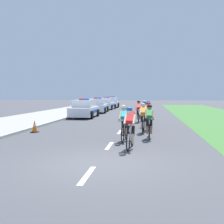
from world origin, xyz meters
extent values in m
plane|color=#424247|center=(0.00, 0.00, 0.00)|extent=(160.00, 160.00, 0.00)
cube|color=gray|center=(-7.52, 14.00, 0.06)|extent=(5.19, 60.00, 0.12)
cube|color=#9E9E99|center=(-5.00, 14.00, 0.07)|extent=(0.16, 60.00, 0.13)
cube|color=white|center=(0.00, -1.18, 0.00)|extent=(0.14, 1.60, 0.01)
cube|color=white|center=(0.00, 2.82, 0.00)|extent=(0.14, 1.60, 0.01)
cube|color=white|center=(0.00, 6.82, 0.00)|extent=(0.14, 1.60, 0.01)
cube|color=white|center=(0.00, 10.82, 0.00)|extent=(0.14, 1.60, 0.01)
cube|color=white|center=(0.00, 14.82, 0.00)|extent=(0.14, 1.60, 0.01)
cube|color=white|center=(0.00, 18.82, 0.00)|extent=(0.14, 1.60, 0.01)
cube|color=white|center=(0.00, 22.82, 0.00)|extent=(0.14, 1.60, 0.01)
torus|color=black|center=(0.79, 1.84, 0.36)|extent=(0.11, 0.73, 0.72)
cylinder|color=#99999E|center=(0.79, 1.84, 0.36)|extent=(0.07, 0.07, 0.06)
torus|color=black|center=(0.88, 2.84, 0.36)|extent=(0.11, 0.73, 0.72)
cylinder|color=#99999E|center=(0.88, 2.84, 0.36)|extent=(0.07, 0.07, 0.06)
cylinder|color=white|center=(0.83, 2.29, 0.90)|extent=(0.08, 0.55, 0.04)
cylinder|color=white|center=(0.81, 2.12, 0.58)|extent=(0.08, 0.48, 0.63)
cylinder|color=white|center=(0.85, 2.49, 0.60)|extent=(0.04, 0.04, 0.65)
cylinder|color=black|center=(0.80, 1.94, 0.88)|extent=(0.42, 0.06, 0.03)
cube|color=black|center=(0.85, 2.49, 0.94)|extent=(0.12, 0.23, 0.05)
cube|color=red|center=(0.84, 2.37, 1.14)|extent=(0.33, 0.56, 0.47)
cube|color=black|center=(0.85, 2.48, 0.98)|extent=(0.30, 0.22, 0.18)
cylinder|color=black|center=(0.93, 2.42, 0.64)|extent=(0.13, 0.23, 0.40)
cylinder|color=beige|center=(0.92, 2.34, 0.37)|extent=(0.10, 0.16, 0.36)
cylinder|color=black|center=(0.75, 2.44, 0.64)|extent=(0.12, 0.18, 0.40)
cylinder|color=beige|center=(0.74, 2.36, 0.37)|extent=(0.10, 0.13, 0.36)
cylinder|color=beige|center=(0.98, 2.14, 1.09)|extent=(0.11, 0.41, 0.35)
cylinder|color=beige|center=(0.66, 2.17, 1.09)|extent=(0.11, 0.41, 0.35)
sphere|color=beige|center=(0.81, 2.07, 1.38)|extent=(0.19, 0.19, 0.19)
ellipsoid|color=blue|center=(0.81, 2.06, 1.45)|extent=(0.26, 0.33, 0.24)
torus|color=black|center=(0.45, 3.56, 0.36)|extent=(0.09, 0.73, 0.72)
cylinder|color=#99999E|center=(0.45, 3.56, 0.36)|extent=(0.06, 0.06, 0.06)
torus|color=black|center=(0.51, 4.56, 0.36)|extent=(0.09, 0.73, 0.72)
cylinder|color=#99999E|center=(0.51, 4.56, 0.36)|extent=(0.06, 0.06, 0.06)
cylinder|color=black|center=(0.47, 4.01, 0.90)|extent=(0.07, 0.55, 0.04)
cylinder|color=black|center=(0.46, 3.83, 0.58)|extent=(0.07, 0.48, 0.63)
cylinder|color=black|center=(0.49, 4.21, 0.60)|extent=(0.04, 0.04, 0.65)
cylinder|color=black|center=(0.45, 3.66, 0.88)|extent=(0.42, 0.06, 0.03)
cube|color=black|center=(0.49, 4.21, 0.94)|extent=(0.11, 0.23, 0.05)
cube|color=#19B2B7|center=(0.48, 4.08, 1.14)|extent=(0.32, 0.56, 0.46)
cube|color=black|center=(0.49, 4.20, 0.98)|extent=(0.29, 0.22, 0.18)
cylinder|color=black|center=(0.57, 4.14, 0.64)|extent=(0.12, 0.23, 0.40)
cylinder|color=tan|center=(0.57, 4.06, 0.37)|extent=(0.10, 0.16, 0.36)
cylinder|color=black|center=(0.39, 4.15, 0.64)|extent=(0.12, 0.18, 0.40)
cylinder|color=tan|center=(0.39, 4.07, 0.37)|extent=(0.10, 0.13, 0.36)
cylinder|color=tan|center=(0.63, 3.86, 1.09)|extent=(0.10, 0.41, 0.35)
cylinder|color=tan|center=(0.31, 3.88, 1.09)|extent=(0.10, 0.41, 0.35)
sphere|color=tan|center=(0.46, 3.78, 1.38)|extent=(0.19, 0.19, 0.19)
ellipsoid|color=white|center=(0.46, 3.77, 1.45)|extent=(0.25, 0.33, 0.24)
torus|color=black|center=(1.52, 4.35, 0.36)|extent=(0.05, 0.72, 0.72)
cylinder|color=#99999E|center=(1.52, 4.35, 0.36)|extent=(0.06, 0.06, 0.06)
torus|color=black|center=(1.51, 5.35, 0.36)|extent=(0.05, 0.72, 0.72)
cylinder|color=#99999E|center=(1.51, 5.35, 0.36)|extent=(0.06, 0.06, 0.06)
cylinder|color=silver|center=(1.52, 4.80, 0.90)|extent=(0.04, 0.55, 0.04)
cylinder|color=silver|center=(1.52, 4.63, 0.58)|extent=(0.04, 0.48, 0.63)
cylinder|color=silver|center=(1.52, 5.00, 0.60)|extent=(0.04, 0.04, 0.65)
cylinder|color=black|center=(1.52, 4.45, 0.88)|extent=(0.42, 0.03, 0.03)
cube|color=black|center=(1.52, 5.00, 0.94)|extent=(0.10, 0.22, 0.05)
cube|color=green|center=(1.52, 4.88, 1.14)|extent=(0.29, 0.54, 0.47)
cube|color=black|center=(1.52, 4.99, 0.98)|extent=(0.28, 0.20, 0.18)
cylinder|color=black|center=(1.61, 4.95, 0.64)|extent=(0.11, 0.22, 0.40)
cylinder|color=#9E7051|center=(1.61, 4.87, 0.37)|extent=(0.09, 0.15, 0.36)
cylinder|color=black|center=(1.43, 4.94, 0.64)|extent=(0.11, 0.17, 0.40)
cylinder|color=#9E7051|center=(1.43, 4.86, 0.37)|extent=(0.09, 0.12, 0.36)
cylinder|color=#9E7051|center=(1.68, 4.67, 1.09)|extent=(0.08, 0.40, 0.35)
cylinder|color=#9E7051|center=(1.36, 4.66, 1.09)|extent=(0.08, 0.40, 0.35)
sphere|color=#9E7051|center=(1.52, 4.58, 1.38)|extent=(0.19, 0.19, 0.19)
ellipsoid|color=black|center=(1.52, 4.57, 1.45)|extent=(0.23, 0.32, 0.24)
torus|color=black|center=(1.21, 6.27, 0.36)|extent=(0.07, 0.73, 0.72)
cylinder|color=#99999E|center=(1.21, 6.27, 0.36)|extent=(0.06, 0.06, 0.06)
torus|color=black|center=(1.24, 7.27, 0.36)|extent=(0.07, 0.73, 0.72)
cylinder|color=#99999E|center=(1.24, 7.27, 0.36)|extent=(0.06, 0.06, 0.06)
cylinder|color=white|center=(1.22, 6.72, 0.90)|extent=(0.05, 0.55, 0.04)
cylinder|color=white|center=(1.22, 6.55, 0.58)|extent=(0.06, 0.48, 0.63)
cylinder|color=white|center=(1.23, 6.92, 0.60)|extent=(0.04, 0.04, 0.65)
cylinder|color=black|center=(1.21, 6.37, 0.88)|extent=(0.42, 0.04, 0.03)
cube|color=black|center=(1.23, 6.92, 0.94)|extent=(0.11, 0.22, 0.05)
cube|color=orange|center=(1.22, 6.80, 1.14)|extent=(0.30, 0.55, 0.46)
cube|color=black|center=(1.23, 6.91, 0.98)|extent=(0.29, 0.21, 0.18)
cylinder|color=black|center=(1.32, 6.86, 0.64)|extent=(0.12, 0.23, 0.40)
cylinder|color=beige|center=(1.31, 6.78, 0.37)|extent=(0.09, 0.16, 0.36)
cylinder|color=black|center=(1.14, 6.87, 0.64)|extent=(0.12, 0.17, 0.40)
cylinder|color=beige|center=(1.13, 6.79, 0.37)|extent=(0.09, 0.13, 0.36)
cylinder|color=beige|center=(1.38, 6.58, 1.09)|extent=(0.09, 0.40, 0.35)
cylinder|color=beige|center=(1.06, 6.59, 1.09)|extent=(0.09, 0.40, 0.35)
sphere|color=beige|center=(1.22, 6.50, 1.38)|extent=(0.19, 0.19, 0.19)
ellipsoid|color=white|center=(1.22, 6.49, 1.45)|extent=(0.24, 0.32, 0.24)
torus|color=black|center=(1.50, 7.48, 0.36)|extent=(0.07, 0.73, 0.72)
cylinder|color=#99999E|center=(1.50, 7.48, 0.36)|extent=(0.06, 0.06, 0.06)
torus|color=black|center=(1.46, 8.48, 0.36)|extent=(0.07, 0.73, 0.72)
cylinder|color=#99999E|center=(1.46, 8.48, 0.36)|extent=(0.06, 0.06, 0.06)
cylinder|color=black|center=(1.48, 7.93, 0.90)|extent=(0.06, 0.55, 0.04)
cylinder|color=black|center=(1.49, 7.76, 0.58)|extent=(0.06, 0.48, 0.63)
cylinder|color=black|center=(1.47, 8.13, 0.60)|extent=(0.04, 0.04, 0.65)
cylinder|color=black|center=(1.50, 7.58, 0.88)|extent=(0.42, 0.04, 0.03)
cube|color=black|center=(1.47, 8.13, 0.94)|extent=(0.11, 0.22, 0.05)
cube|color=red|center=(1.48, 8.01, 1.14)|extent=(0.30, 0.55, 0.47)
cube|color=black|center=(1.47, 8.12, 0.98)|extent=(0.29, 0.21, 0.18)
cylinder|color=black|center=(1.57, 8.07, 0.64)|extent=(0.12, 0.23, 0.40)
cylinder|color=beige|center=(1.57, 7.99, 0.37)|extent=(0.10, 0.16, 0.36)
cylinder|color=black|center=(1.39, 8.07, 0.64)|extent=(0.12, 0.17, 0.40)
cylinder|color=beige|center=(1.39, 7.99, 0.37)|extent=(0.09, 0.13, 0.36)
cylinder|color=beige|center=(1.65, 7.80, 1.09)|extent=(0.09, 0.40, 0.35)
cylinder|color=beige|center=(1.33, 7.78, 1.09)|extent=(0.09, 0.40, 0.35)
sphere|color=beige|center=(1.49, 7.71, 1.38)|extent=(0.19, 0.19, 0.19)
ellipsoid|color=red|center=(1.49, 7.70, 1.45)|extent=(0.24, 0.32, 0.24)
torus|color=black|center=(1.29, 8.87, 0.36)|extent=(0.06, 0.72, 0.72)
cylinder|color=#99999E|center=(1.29, 8.87, 0.36)|extent=(0.06, 0.06, 0.06)
torus|color=black|center=(1.27, 9.87, 0.36)|extent=(0.06, 0.72, 0.72)
cylinder|color=#99999E|center=(1.27, 9.87, 0.36)|extent=(0.06, 0.06, 0.06)
cylinder|color=#B21919|center=(1.28, 9.32, 0.90)|extent=(0.05, 0.55, 0.04)
cylinder|color=#B21919|center=(1.29, 9.15, 0.58)|extent=(0.05, 0.48, 0.63)
cylinder|color=#B21919|center=(1.28, 9.52, 0.60)|extent=(0.04, 0.04, 0.65)
cylinder|color=black|center=(1.29, 8.97, 0.88)|extent=(0.42, 0.04, 0.03)
cube|color=black|center=(1.28, 9.52, 0.94)|extent=(0.11, 0.22, 0.05)
cube|color=yellow|center=(1.28, 9.40, 1.14)|extent=(0.30, 0.56, 0.45)
cube|color=black|center=(1.28, 9.51, 0.98)|extent=(0.29, 0.21, 0.18)
cylinder|color=black|center=(1.37, 9.47, 0.64)|extent=(0.12, 0.23, 0.40)
cylinder|color=tan|center=(1.37, 9.39, 0.37)|extent=(0.09, 0.16, 0.36)
cylinder|color=black|center=(1.19, 9.46, 0.64)|extent=(0.11, 0.17, 0.40)
cylinder|color=tan|center=(1.19, 9.38, 0.37)|extent=(0.09, 0.12, 0.36)
cylinder|color=tan|center=(1.45, 9.19, 1.09)|extent=(0.09, 0.40, 0.35)
cylinder|color=tan|center=(1.13, 9.18, 1.09)|extent=(0.09, 0.40, 0.35)
sphere|color=tan|center=(1.29, 9.10, 1.38)|extent=(0.19, 0.19, 0.19)
ellipsoid|color=blue|center=(1.29, 9.09, 1.45)|extent=(0.24, 0.32, 0.24)
torus|color=black|center=(1.49, 10.33, 0.36)|extent=(0.05, 0.72, 0.72)
cylinder|color=#99999E|center=(1.49, 10.33, 0.36)|extent=(0.06, 0.06, 0.06)
torus|color=black|center=(1.47, 11.33, 0.36)|extent=(0.05, 0.72, 0.72)
cylinder|color=#99999E|center=(1.47, 11.33, 0.36)|extent=(0.06, 0.06, 0.06)
cylinder|color=silver|center=(1.48, 10.78, 0.90)|extent=(0.04, 0.55, 0.04)
cylinder|color=silver|center=(1.48, 10.60, 0.58)|extent=(0.05, 0.48, 0.63)
cylinder|color=silver|center=(1.48, 10.98, 0.60)|extent=(0.04, 0.04, 0.65)
cylinder|color=black|center=(1.48, 10.43, 0.88)|extent=(0.42, 0.03, 0.03)
cube|color=black|center=(1.48, 10.98, 0.94)|extent=(0.10, 0.22, 0.05)
cube|color=#19B2B7|center=(1.48, 10.85, 1.14)|extent=(0.29, 0.54, 0.47)
cube|color=black|center=(1.48, 10.97, 0.98)|extent=(0.28, 0.20, 0.18)
cylinder|color=black|center=(1.57, 10.92, 0.64)|extent=(0.11, 0.22, 0.40)
cylinder|color=tan|center=(1.57, 10.84, 0.37)|extent=(0.09, 0.15, 0.36)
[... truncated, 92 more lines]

